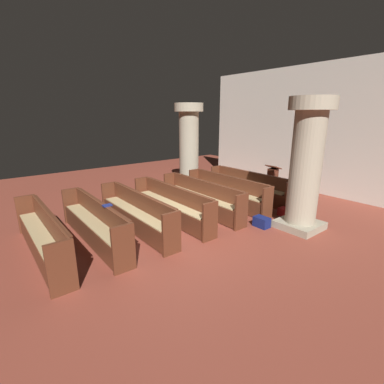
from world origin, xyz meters
name	(u,v)px	position (x,y,z in m)	size (l,w,h in m)	color
ground_plane	(182,233)	(0.00, 0.00, 0.00)	(19.20, 19.20, 0.00)	brown
back_wall	(319,130)	(0.00, 6.08, 2.25)	(10.00, 0.16, 4.50)	silver
pew_row_0	(248,185)	(-0.86, 3.42, 0.50)	(3.22, 0.46, 0.92)	brown
pew_row_1	(226,190)	(-0.86, 2.37, 0.50)	(3.22, 0.46, 0.92)	brown
pew_row_2	(201,196)	(-0.86, 1.33, 0.50)	(3.22, 0.47, 0.92)	brown
pew_row_3	(171,203)	(-0.86, 0.28, 0.50)	(3.22, 0.46, 0.92)	brown
pew_row_4	(136,211)	(-0.86, -0.77, 0.50)	(3.22, 0.46, 0.92)	brown
pew_row_5	(94,221)	(-0.86, -1.82, 0.50)	(3.22, 0.47, 0.92)	brown
pew_row_6	(42,233)	(-0.86, -2.87, 0.50)	(3.22, 0.46, 0.92)	brown
pillar_aisle_side	(306,163)	(1.60, 2.53, 1.67)	(1.06, 1.06, 3.19)	#9F967E
pillar_far_side	(189,145)	(-3.28, 2.77, 1.67)	(1.06, 1.06, 3.19)	#9F967E
lectern	(272,182)	(-0.69, 4.52, 0.45)	(0.48, 0.45, 1.08)	#411E13
hymn_book	(107,205)	(-0.47, -1.63, 0.93)	(0.14, 0.19, 0.03)	navy
kneeler_box_red	(287,212)	(0.92, 3.03, 0.11)	(0.44, 0.31, 0.22)	maroon
kneeler_box_navy	(262,222)	(0.96, 1.84, 0.13)	(0.40, 0.26, 0.26)	navy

